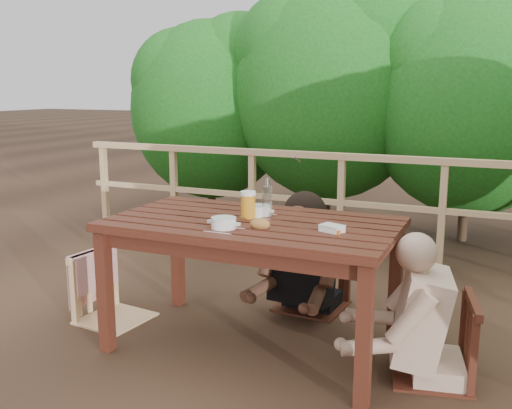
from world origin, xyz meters
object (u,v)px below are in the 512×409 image
at_px(table, 253,285).
at_px(chair_right, 436,301).
at_px(soup_near, 224,224).
at_px(soup_far, 259,211).
at_px(bread_roll, 260,224).
at_px(woman, 314,217).
at_px(chair_far, 313,245).
at_px(beer_glass, 248,206).
at_px(chair_left, 112,259).
at_px(bottle, 267,199).
at_px(diner_right, 444,261).
at_px(butter_tub, 332,230).

bearing_deg(table, chair_right, 2.54).
distance_m(soup_near, soup_far, 0.39).
relative_size(soup_near, soup_far, 1.00).
xyz_separation_m(table, soup_near, (-0.07, -0.25, 0.44)).
bearing_deg(bread_roll, woman, 88.76).
distance_m(chair_far, beer_glass, 0.85).
xyz_separation_m(chair_left, woman, (1.19, 0.80, 0.23)).
bearing_deg(chair_far, chair_right, -33.15).
bearing_deg(soup_far, soup_near, -96.69).
distance_m(table, bottle, 0.54).
xyz_separation_m(chair_right, soup_near, (-1.15, -0.30, 0.39)).
distance_m(table, diner_right, 1.15).
bearing_deg(woman, diner_right, 146.95).
bearing_deg(table, diner_right, 2.47).
bearing_deg(soup_far, bottle, -22.26).
height_order(soup_far, beer_glass, beer_glass).
relative_size(chair_far, soup_far, 3.98).
distance_m(woman, bread_roll, 0.95).
height_order(soup_near, beer_glass, beer_glass).
bearing_deg(chair_far, beer_glass, -100.47).
distance_m(soup_near, bottle, 0.39).
xyz_separation_m(chair_right, soup_far, (-1.10, 0.09, 0.39)).
relative_size(table, butter_tub, 13.44).
bearing_deg(table, soup_near, -105.02).
height_order(woman, beer_glass, woman).
relative_size(chair_left, beer_glass, 4.92).
bearing_deg(chair_far, bottle, -93.66).
distance_m(soup_far, beer_glass, 0.11).
bearing_deg(beer_glass, soup_far, 72.06).
bearing_deg(bottle, diner_right, -3.45).
distance_m(chair_far, bottle, 0.80).
bearing_deg(chair_left, beer_glass, -80.09).
distance_m(table, butter_tub, 0.68).
distance_m(chair_left, beer_glass, 1.09).
height_order(chair_far, woman, woman).
xyz_separation_m(table, bread_roll, (0.11, -0.15, 0.43)).
bearing_deg(soup_far, woman, 76.46).
height_order(chair_far, diner_right, diner_right).
bearing_deg(butter_tub, bottle, 177.23).
bearing_deg(beer_glass, chair_right, 0.04).
distance_m(soup_far, bread_roll, 0.32).
bearing_deg(soup_near, diner_right, 14.26).
relative_size(woman, soup_near, 5.66).
distance_m(chair_right, woman, 1.22).
relative_size(diner_right, beer_glass, 7.54).
bearing_deg(chair_left, chair_right, -81.94).
bearing_deg(soup_near, soup_far, 83.31).
height_order(table, bottle, bottle).
height_order(chair_left, bottle, bottle).
bearing_deg(table, chair_far, 80.08).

